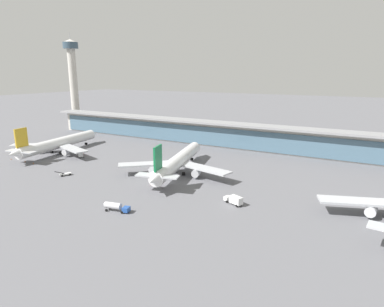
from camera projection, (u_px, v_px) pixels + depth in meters
name	position (u px, v px, depth m)	size (l,w,h in m)	color
ground_plane	(169.00, 182.00, 136.48)	(1200.00, 1200.00, 0.00)	slate
airliner_left_stand	(58.00, 143.00, 185.09)	(50.99, 66.89, 17.84)	white
airliner_centre_stand	(178.00, 162.00, 147.00)	(50.05, 66.19, 17.84)	white
service_truck_near_nose_white	(234.00, 200.00, 113.18)	(7.62, 4.95, 3.10)	silver
service_truck_under_wing_red	(155.00, 182.00, 134.06)	(3.33, 2.95, 2.05)	#B21E1E
service_truck_mid_apron_blue	(116.00, 206.00, 107.44)	(8.88, 4.07, 2.95)	#234C9E
service_truck_by_tail_white	(65.00, 174.00, 145.13)	(4.17, 6.72, 2.70)	silver
service_truck_on_taxiway_red	(81.00, 154.00, 177.42)	(6.70, 6.87, 3.10)	#B21E1E
terminal_building	(237.00, 135.00, 197.58)	(288.67, 12.80, 15.20)	beige
control_tower	(73.00, 77.00, 271.20)	(12.00, 12.00, 75.55)	beige
safety_cone_alpha	(11.00, 159.00, 172.34)	(0.62, 0.62, 0.70)	orange
safety_cone_bravo	(33.00, 163.00, 164.29)	(0.62, 0.62, 0.70)	orange
safety_cone_charlie	(25.00, 162.00, 167.28)	(0.62, 0.62, 0.70)	orange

